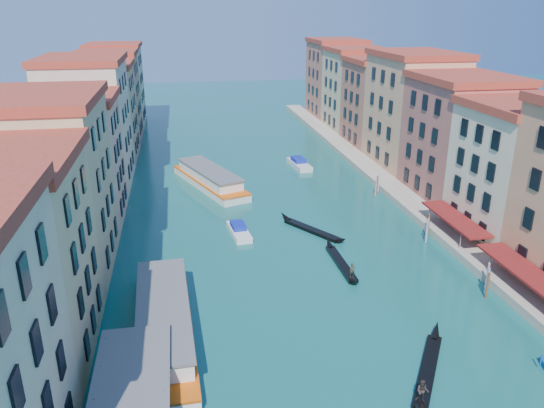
% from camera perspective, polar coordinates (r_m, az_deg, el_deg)
% --- Properties ---
extents(left_bank_palazzos, '(12.80, 128.40, 21.00)m').
position_cam_1_polar(left_bank_palazzos, '(86.09, -19.65, 6.88)').
color(left_bank_palazzos, beige).
rests_on(left_bank_palazzos, ground).
extents(right_bank_palazzos, '(12.80, 128.40, 21.00)m').
position_cam_1_polar(right_bank_palazzos, '(94.79, 16.31, 8.43)').
color(right_bank_palazzos, '#A05240').
rests_on(right_bank_palazzos, ground).
extents(quay, '(4.00, 140.00, 1.00)m').
position_cam_1_polar(quay, '(93.86, 11.36, 2.89)').
color(quay, gray).
rests_on(quay, ground).
extents(restaurant_awnings, '(3.20, 44.55, 3.12)m').
position_cam_1_polar(restaurant_awnings, '(58.90, 26.44, -7.17)').
color(restaurant_awnings, maroon).
rests_on(restaurant_awnings, ground).
extents(mooring_poles_right, '(1.44, 54.24, 3.20)m').
position_cam_1_polar(mooring_poles_right, '(62.20, 20.82, -6.58)').
color(mooring_poles_right, '#502E1B').
rests_on(mooring_poles_right, ground).
extents(vaporetto_near, '(5.68, 21.90, 3.24)m').
position_cam_1_polar(vaporetto_near, '(50.05, -11.56, -12.26)').
color(vaporetto_near, silver).
rests_on(vaporetto_near, ground).
extents(vaporetto_far, '(11.72, 21.12, 3.09)m').
position_cam_1_polar(vaporetto_far, '(88.84, -6.73, 2.76)').
color(vaporetto_far, silver).
rests_on(vaporetto_far, ground).
extents(gondola_fore, '(1.22, 11.83, 2.36)m').
position_cam_1_polar(gondola_fore, '(62.22, 7.45, -6.24)').
color(gondola_fore, black).
rests_on(gondola_fore, ground).
extents(gondola_right, '(7.78, 11.41, 2.58)m').
position_cam_1_polar(gondola_right, '(46.81, 16.41, -16.75)').
color(gondola_right, black).
rests_on(gondola_right, ground).
extents(gondola_far, '(7.41, 10.92, 1.75)m').
position_cam_1_polar(gondola_far, '(70.99, 4.17, -2.67)').
color(gondola_far, black).
rests_on(gondola_far, ground).
extents(motorboat_mid, '(2.78, 6.80, 1.37)m').
position_cam_1_polar(motorboat_mid, '(70.01, -3.59, -2.84)').
color(motorboat_mid, silver).
rests_on(motorboat_mid, ground).
extents(motorboat_far, '(3.38, 8.16, 1.64)m').
position_cam_1_polar(motorboat_far, '(99.64, 2.93, 4.38)').
color(motorboat_far, silver).
rests_on(motorboat_far, ground).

